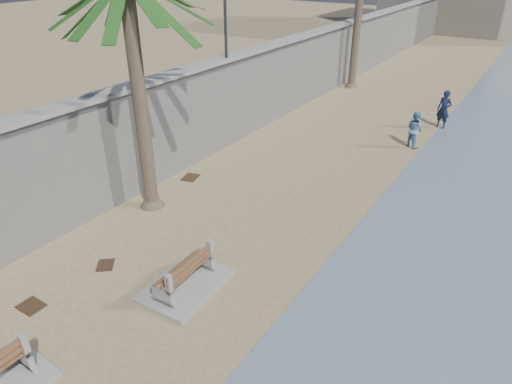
% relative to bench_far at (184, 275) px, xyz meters
% --- Properties ---
extents(seawall, '(0.45, 70.00, 3.50)m').
position_rel_bench_far_xyz_m(seawall, '(-4.73, 16.24, 1.36)').
color(seawall, gray).
rests_on(seawall, ground_plane).
extents(wall_cap, '(0.80, 70.00, 0.12)m').
position_rel_bench_far_xyz_m(wall_cap, '(-4.73, 16.24, 3.16)').
color(wall_cap, gray).
rests_on(wall_cap, seawall).
extents(bench_far, '(1.55, 2.21, 0.90)m').
position_rel_bench_far_xyz_m(bench_far, '(0.00, 0.00, 0.00)').
color(bench_far, gray).
rests_on(bench_far, ground_plane).
extents(person_a, '(0.82, 0.65, 2.01)m').
position_rel_bench_far_xyz_m(person_a, '(2.49, 15.24, 0.61)').
color(person_a, '#121A33').
rests_on(person_a, ground_plane).
extents(person_b, '(1.02, 0.96, 1.68)m').
position_rel_bench_far_xyz_m(person_b, '(2.03, 12.18, 0.44)').
color(person_b, '#5484AD').
rests_on(person_b, ground_plane).
extents(debris_b, '(0.58, 0.46, 0.03)m').
position_rel_bench_far_xyz_m(debris_b, '(-2.57, -2.46, -0.38)').
color(debris_b, '#382616').
rests_on(debris_b, ground_plane).
extents(debris_c, '(0.66, 0.75, 0.03)m').
position_rel_bench_far_xyz_m(debris_c, '(-3.87, 4.79, -0.38)').
color(debris_c, '#382616').
rests_on(debris_c, ground_plane).
extents(debris_d, '(0.65, 0.66, 0.03)m').
position_rel_bench_far_xyz_m(debris_d, '(-2.35, -0.47, -0.38)').
color(debris_d, '#382616').
rests_on(debris_d, ground_plane).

